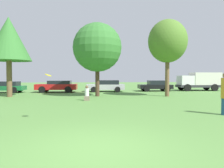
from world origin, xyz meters
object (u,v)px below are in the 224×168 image
at_px(tree_0, 9,39).
at_px(bystander_sitting, 87,94).
at_px(tree_2, 168,42).
at_px(parked_car_black, 156,85).
at_px(frisbee, 48,75).
at_px(parked_car_red, 57,86).
at_px(parked_car_silver, 106,86).
at_px(tree_1, 97,48).
at_px(parked_car_green, 5,87).
at_px(delivery_truck_white, 200,81).

bearing_deg(tree_0, bystander_sitting, -28.96).
xyz_separation_m(tree_2, parked_car_black, (1.19, 6.58, -4.08)).
xyz_separation_m(frisbee, parked_car_red, (-1.79, 15.29, -1.07)).
height_order(tree_2, parked_car_silver, tree_2).
bearing_deg(tree_0, parked_car_red, 55.90).
xyz_separation_m(frisbee, tree_1, (2.36, 10.05, 2.48)).
height_order(parked_car_green, parked_car_silver, parked_car_silver).
distance_m(tree_2, parked_car_silver, 8.89).
relative_size(tree_2, parked_car_black, 1.67).
bearing_deg(bystander_sitting, tree_2, 19.52).
bearing_deg(delivery_truck_white, tree_1, 27.75).
bearing_deg(parked_car_green, parked_car_red, -176.14).
bearing_deg(delivery_truck_white, parked_car_silver, 5.16).
distance_m(frisbee, parked_car_silver, 16.01).
distance_m(parked_car_green, parked_car_silver, 10.83).
xyz_separation_m(tree_0, parked_car_red, (3.30, 4.88, -4.18)).
height_order(bystander_sitting, parked_car_red, parked_car_red).
relative_size(parked_car_red, parked_car_silver, 1.03).
height_order(tree_1, parked_car_black, tree_1).
bearing_deg(delivery_truck_white, tree_0, 18.31).
height_order(bystander_sitting, parked_car_silver, parked_car_silver).
bearing_deg(frisbee, parked_car_red, 96.67).
relative_size(tree_1, delivery_truck_white, 1.18).
xyz_separation_m(tree_1, delivery_truck_white, (12.87, 5.96, -3.01)).
bearing_deg(tree_0, frisbee, -63.94).
distance_m(tree_1, parked_car_green, 11.44).
bearing_deg(tree_1, parked_car_red, 128.38).
bearing_deg(parked_car_black, tree_0, 23.18).
xyz_separation_m(bystander_sitting, parked_car_silver, (2.18, 8.76, 0.23)).
xyz_separation_m(tree_1, parked_car_silver, (1.27, 5.50, -3.56)).
bearing_deg(parked_car_red, tree_2, 152.26).
relative_size(frisbee, tree_1, 0.04).
relative_size(tree_2, parked_car_silver, 1.53).
distance_m(tree_0, parked_car_green, 6.73).
distance_m(bystander_sitting, delivery_truck_white, 16.60).
relative_size(tree_0, tree_2, 1.02).
relative_size(parked_car_red, delivery_truck_white, 0.82).
height_order(tree_0, parked_car_green, tree_0).
bearing_deg(parked_car_green, parked_car_black, -174.93).
bearing_deg(tree_0, delivery_truck_white, 15.40).
bearing_deg(parked_car_silver, frisbee, 79.78).
distance_m(tree_0, tree_2, 13.54).
distance_m(bystander_sitting, tree_1, 5.08).
bearing_deg(parked_car_red, bystander_sitting, 113.76).
xyz_separation_m(tree_2, parked_car_green, (-15.59, 5.94, -4.11)).
bearing_deg(bystander_sitting, tree_0, 151.04).
bearing_deg(tree_2, tree_1, 172.51).
bearing_deg(bystander_sitting, parked_car_green, 135.78).
relative_size(parked_car_green, parked_car_black, 1.06).
height_order(parked_car_green, parked_car_red, parked_car_red).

